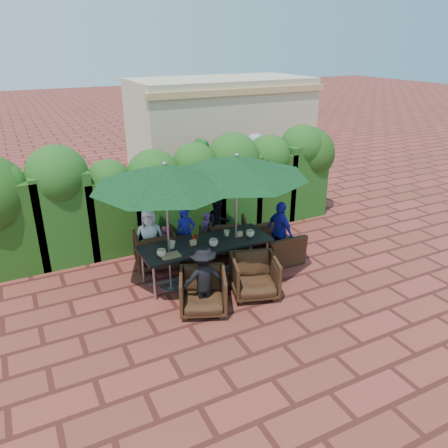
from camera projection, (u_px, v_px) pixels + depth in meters
name	position (u px, v px, depth m)	size (l,w,h in m)	color
ground	(220.00, 280.00, 8.62)	(80.00, 80.00, 0.00)	maroon
dining_table	(206.00, 246.00, 8.48)	(2.56, 0.90, 0.75)	black
umbrella_left	(165.00, 175.00, 7.54)	(2.62, 2.62, 2.46)	gray
umbrella_right	(237.00, 166.00, 8.10)	(2.72, 2.72, 2.46)	gray
chair_far_left	(155.00, 247.00, 9.03)	(0.82, 0.77, 0.84)	black
chair_far_mid	(185.00, 243.00, 9.35)	(0.69, 0.65, 0.71)	black
chair_far_right	(228.00, 234.00, 9.66)	(0.81, 0.76, 0.84)	black
chair_near_left	(203.00, 290.00, 7.51)	(0.79, 0.74, 0.81)	black
chair_near_right	(255.00, 274.00, 7.98)	(0.81, 0.76, 0.83)	black
chair_end_right	(277.00, 240.00, 9.29)	(1.02, 0.66, 0.89)	black
adult_far_left	(150.00, 238.00, 8.97)	(0.61, 0.36, 1.24)	white
adult_far_mid	(186.00, 234.00, 9.24)	(0.42, 0.34, 1.17)	#1E1FA3
adult_far_right	(218.00, 224.00, 9.69)	(0.57, 0.35, 1.19)	black
adult_near_left	(203.00, 279.00, 7.44)	(0.79, 0.36, 1.23)	black
adult_end_right	(280.00, 232.00, 9.16)	(0.77, 0.39, 1.32)	#1E1FA3
child_left	(166.00, 244.00, 9.22)	(0.29, 0.23, 0.79)	#DB4D87
child_right	(208.00, 233.00, 9.58)	(0.33, 0.27, 0.92)	#734597
pedestrian_a	(201.00, 171.00, 12.34)	(1.76, 0.63, 1.89)	#268E2C
pedestrian_b	(220.00, 167.00, 12.94)	(0.85, 0.52, 1.77)	#DB4D87
pedestrian_c	(255.00, 164.00, 13.21)	(1.17, 0.53, 1.82)	gray
cup_a	(161.00, 253.00, 7.90)	(0.17, 0.17, 0.13)	beige
cup_b	(172.00, 245.00, 8.21)	(0.15, 0.15, 0.14)	beige
cup_c	(214.00, 243.00, 8.30)	(0.17, 0.17, 0.14)	beige
cup_d	(227.00, 233.00, 8.73)	(0.12, 0.12, 0.12)	beige
cup_e	(250.00, 234.00, 8.69)	(0.17, 0.17, 0.13)	beige
ketchup_bottle	(194.00, 239.00, 8.39)	(0.04, 0.04, 0.17)	#B20C0A
sauce_bottle	(197.00, 238.00, 8.44)	(0.04, 0.04, 0.17)	#4C230C
serving_tray	(171.00, 255.00, 7.94)	(0.35, 0.25, 0.02)	#A78050
number_block_left	(193.00, 242.00, 8.35)	(0.12, 0.06, 0.10)	#DDB371
number_block_right	(239.00, 234.00, 8.71)	(0.12, 0.06, 0.10)	#DDB371
hedge_wall	(172.00, 184.00, 9.99)	(9.10, 1.60, 2.48)	#1C3E11
building	(221.00, 126.00, 15.20)	(6.20, 3.08, 3.20)	beige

